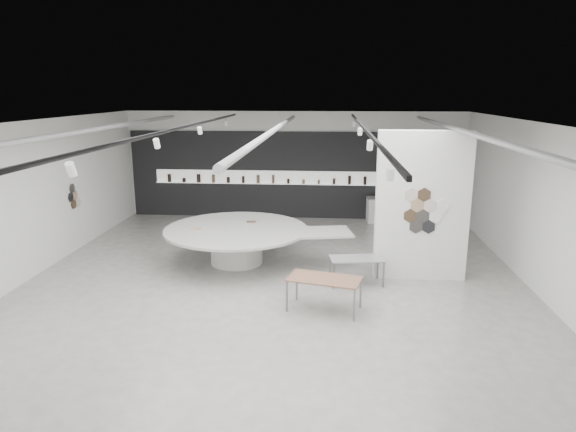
# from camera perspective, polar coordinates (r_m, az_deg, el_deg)

# --- Properties ---
(room) EXTENTS (12.02, 14.02, 3.82)m
(room) POSITION_cam_1_polar(r_m,az_deg,el_deg) (11.54, -2.23, 1.66)
(room) COLOR #A09E97
(room) RESTS_ON ground
(back_wall_display) EXTENTS (11.80, 0.27, 3.10)m
(back_wall_display) POSITION_cam_1_polar(r_m,az_deg,el_deg) (18.43, 0.39, 4.54)
(back_wall_display) COLOR black
(back_wall_display) RESTS_ON ground
(partition_column) EXTENTS (2.20, 0.38, 3.60)m
(partition_column) POSITION_cam_1_polar(r_m,az_deg,el_deg) (12.70, 14.67, 1.06)
(partition_column) COLOR white
(partition_column) RESTS_ON ground
(display_island) EXTENTS (5.31, 4.43, 0.97)m
(display_island) POSITION_cam_1_polar(r_m,az_deg,el_deg) (13.68, -5.41, -2.71)
(display_island) COLOR white
(display_island) RESTS_ON ground
(sample_table_wood) EXTENTS (1.63, 1.09, 0.70)m
(sample_table_wood) POSITION_cam_1_polar(r_m,az_deg,el_deg) (10.77, 4.05, -7.17)
(sample_table_wood) COLOR brown
(sample_table_wood) RESTS_ON ground
(sample_table_stone) EXTENTS (1.34, 0.82, 0.64)m
(sample_table_stone) POSITION_cam_1_polar(r_m,az_deg,el_deg) (12.28, 7.63, -4.89)
(sample_table_stone) COLOR gray
(sample_table_stone) RESTS_ON ground
(kitchen_counter) EXTENTS (1.59, 0.74, 1.21)m
(kitchen_counter) POSITION_cam_1_polar(r_m,az_deg,el_deg) (18.30, 11.14, 0.69)
(kitchen_counter) COLOR white
(kitchen_counter) RESTS_ON ground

